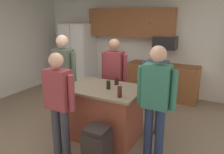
{
  "coord_description": "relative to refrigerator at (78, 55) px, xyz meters",
  "views": [
    {
      "loc": [
        1.97,
        -3.1,
        2.13
      ],
      "look_at": [
        0.21,
        0.33,
        1.05
      ],
      "focal_mm": 35.59,
      "sensor_mm": 36.0,
      "label": 1
    }
  ],
  "objects": [
    {
      "name": "glass_dark_ale",
      "position": [
        2.31,
        -2.39,
        0.06
      ],
      "size": [
        0.07,
        0.07,
        0.14
      ],
      "color": "black",
      "rests_on": "kitchen_island"
    },
    {
      "name": "person_guest_right",
      "position": [
        1.23,
        -2.19,
        0.09
      ],
      "size": [
        0.57,
        0.23,
        1.77
      ],
      "rotation": [
        0.0,
        0.0,
        -0.16
      ],
      "color": "#383842",
      "rests_on": "ground"
    },
    {
      "name": "kitchen_island",
      "position": [
        2.21,
        -2.36,
        -0.47
      ],
      "size": [
        1.3,
        0.92,
        0.94
      ],
      "color": "brown",
      "rests_on": "ground"
    },
    {
      "name": "refrigerator",
      "position": [
        0.0,
        0.0,
        0.0
      ],
      "size": [
        0.89,
        0.76,
        1.89
      ],
      "color": "white",
      "rests_on": "ground"
    },
    {
      "name": "person_host_foreground",
      "position": [
        1.87,
        -3.12,
        -0.02
      ],
      "size": [
        0.57,
        0.22,
        1.62
      ],
      "rotation": [
        0.0,
        0.0,
        1.15
      ],
      "color": "#383842",
      "rests_on": "ground"
    },
    {
      "name": "tumbler_amber",
      "position": [
        2.33,
        -2.11,
        0.06
      ],
      "size": [
        0.08,
        0.08,
        0.13
      ],
      "color": "black",
      "rests_on": "kitchen_island"
    },
    {
      "name": "person_elder_center",
      "position": [
        2.01,
        -1.56,
        0.02
      ],
      "size": [
        0.57,
        0.22,
        1.68
      ],
      "rotation": [
        0.0,
        0.0,
        -1.32
      ],
      "color": "#4C5166",
      "rests_on": "ground"
    },
    {
      "name": "glass_stout_tall",
      "position": [
        2.64,
        -2.65,
        0.07
      ],
      "size": [
        0.07,
        0.07,
        0.16
      ],
      "color": "#32180E",
      "rests_on": "kitchen_island"
    },
    {
      "name": "person_guest_by_door",
      "position": [
        2.96,
        -1.82,
        -0.02
      ],
      "size": [
        0.57,
        0.22,
        1.62
      ],
      "rotation": [
        0.0,
        0.0,
        -2.51
      ],
      "color": "#4C5166",
      "rests_on": "ground"
    },
    {
      "name": "trash_bin",
      "position": [
        2.51,
        -3.1,
        -0.65
      ],
      "size": [
        0.34,
        0.34,
        0.61
      ],
      "color": "black",
      "rests_on": "ground"
    },
    {
      "name": "microwave_over_range",
      "position": [
        2.6,
        0.12,
        0.5
      ],
      "size": [
        0.56,
        0.4,
        0.32
      ],
      "primitive_type": "cube",
      "color": "black"
    },
    {
      "name": "cabinet_run_upper",
      "position": [
        1.6,
        0.22,
        0.98
      ],
      "size": [
        2.4,
        0.38,
        0.75
      ],
      "color": "brown"
    },
    {
      "name": "person_guest_left",
      "position": [
        3.18,
        -2.57,
        0.06
      ],
      "size": [
        0.57,
        0.23,
        1.74
      ],
      "rotation": [
        0.0,
        0.0,
        2.92
      ],
      "color": "#232D4C",
      "rests_on": "ground"
    },
    {
      "name": "cabinet_run_lower",
      "position": [
        2.6,
        0.1,
        -0.5
      ],
      "size": [
        1.8,
        0.63,
        0.9
      ],
      "color": "brown",
      "rests_on": "ground"
    },
    {
      "name": "back_wall",
      "position": [
        2.0,
        0.42,
        0.35
      ],
      "size": [
        6.4,
        0.1,
        2.6
      ],
      "primitive_type": "cube",
      "color": "silver",
      "rests_on": "ground"
    },
    {
      "name": "floor",
      "position": [
        2.0,
        -2.38,
        -0.95
      ],
      "size": [
        7.04,
        7.04,
        0.0
      ],
      "primitive_type": "plane",
      "color": "#7F6B56",
      "rests_on": "ground"
    }
  ]
}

